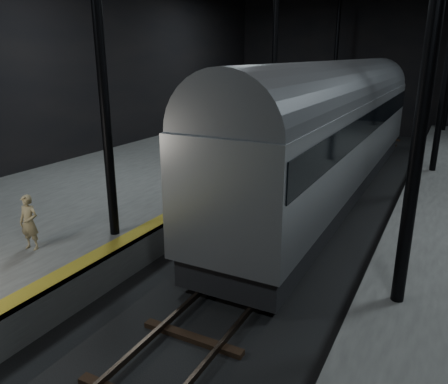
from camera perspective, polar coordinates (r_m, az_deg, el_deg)
The scene contains 6 objects.
ground at distance 14.70m, azimuth 8.28°, elevation -6.22°, with size 44.00×44.00×0.00m, color black.
platform_left at distance 18.21m, azimuth -14.42°, elevation -0.20°, with size 9.00×43.80×1.00m, color #4A4B48.
tactile_strip at distance 15.62m, azimuth -2.83°, elevation -0.66°, with size 0.50×43.80×0.01m, color olive.
track at distance 14.68m, azimuth 8.29°, elevation -5.98°, with size 2.40×43.00×0.24m.
train at distance 19.00m, azimuth 14.41°, elevation 8.55°, with size 3.09×20.68×5.53m.
woman at distance 12.37m, azimuth -24.11°, elevation -3.65°, with size 0.54×0.35×1.47m, color tan.
Camera 1 is at (4.32, -12.76, 5.89)m, focal length 35.00 mm.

